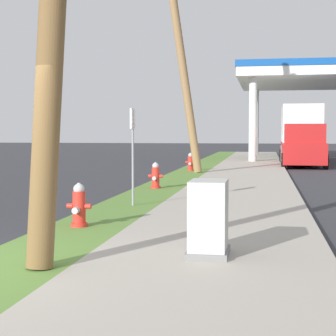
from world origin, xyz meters
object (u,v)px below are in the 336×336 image
utility_cabinet (208,221)px  truck_red_at_forecourt (302,137)px  fire_hydrant_nearest (79,208)px  street_sign_post (133,136)px  fire_hydrant_third (190,163)px  utility_pole_midground (181,52)px  car_black_by_near_pump (300,147)px  fire_hydrant_second (156,177)px  car_white_by_far_pump (298,150)px

utility_cabinet → truck_red_at_forecourt: truck_red_at_forecourt is taller
fire_hydrant_nearest → street_sign_post: bearing=84.6°
fire_hydrant_nearest → street_sign_post: 3.10m
fire_hydrant_third → street_sign_post: (0.20, -11.26, 1.19)m
utility_pole_midground → fire_hydrant_third: bearing=80.1°
fire_hydrant_nearest → street_sign_post: size_ratio=0.35×
fire_hydrant_nearest → truck_red_at_forecourt: 21.06m
fire_hydrant_third → utility_cabinet: bearing=-81.7°
utility_pole_midground → utility_cabinet: utility_pole_midground is taller
utility_pole_midground → car_black_by_near_pump: (5.69, 17.66, -4.11)m
utility_pole_midground → truck_red_at_forecourt: 9.79m
utility_cabinet → street_sign_post: size_ratio=0.46×
fire_hydrant_nearest → utility_cabinet: size_ratio=0.76×
fire_hydrant_nearest → utility_pole_midground: (-0.16, 12.81, 4.39)m
utility_cabinet → truck_red_at_forecourt: size_ratio=0.15×
fire_hydrant_second → fire_hydrant_nearest: bearing=-90.3°
fire_hydrant_second → car_black_by_near_pump: 24.44m
fire_hydrant_second → car_white_by_far_pump: (4.94, 16.81, 0.28)m
utility_cabinet → car_white_by_far_pump: (2.58, 25.32, 0.15)m
fire_hydrant_second → utility_pole_midground: 7.56m
utility_cabinet → utility_pole_midground: bearing=99.9°
fire_hydrant_third → utility_pole_midground: (-0.23, -1.30, 4.39)m
fire_hydrant_third → car_black_by_near_pump: bearing=71.5°
utility_cabinet → truck_red_at_forecourt: (2.57, 22.29, 0.92)m
car_white_by_far_pump → car_black_by_near_pump: bearing=85.5°
car_black_by_near_pump → truck_red_at_forecourt: (-0.56, -10.02, 0.77)m
fire_hydrant_second → street_sign_post: street_sign_post is taller
car_white_by_far_pump → street_sign_post: bearing=-102.8°
car_black_by_near_pump → utility_pole_midground: bearing=-107.8°
car_black_by_near_pump → fire_hydrant_nearest: bearing=-100.3°
fire_hydrant_second → car_white_by_far_pump: bearing=73.6°
street_sign_post → truck_red_at_forecourt: bearing=75.1°
car_white_by_far_pump → truck_red_at_forecourt: (-0.01, -3.02, 0.77)m
fire_hydrant_nearest → truck_red_at_forecourt: truck_red_at_forecourt is taller
car_white_by_far_pump → truck_red_at_forecourt: truck_red_at_forecourt is taller
utility_cabinet → car_white_by_far_pump: 25.45m
fire_hydrant_nearest → fire_hydrant_third: 14.11m
fire_hydrant_second → truck_red_at_forecourt: (4.93, 13.79, 1.04)m
fire_hydrant_nearest → truck_red_at_forecourt: size_ratio=0.12×
utility_cabinet → car_white_by_far_pump: car_white_by_far_pump is taller
fire_hydrant_third → utility_pole_midground: utility_pole_midground is taller
utility_pole_midground → utility_cabinet: 15.48m
car_black_by_near_pump → fire_hydrant_second: bearing=-103.0°
utility_cabinet → truck_red_at_forecourt: 22.46m
fire_hydrant_second → car_black_by_near_pump: car_black_by_near_pump is taller
fire_hydrant_third → car_black_by_near_pump: car_black_by_near_pump is taller
truck_red_at_forecourt → utility_pole_midground: bearing=-123.9°
fire_hydrant_second → car_black_by_near_pump: bearing=77.0°
fire_hydrant_second → street_sign_post: 3.99m
utility_cabinet → truck_red_at_forecourt: bearing=83.4°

